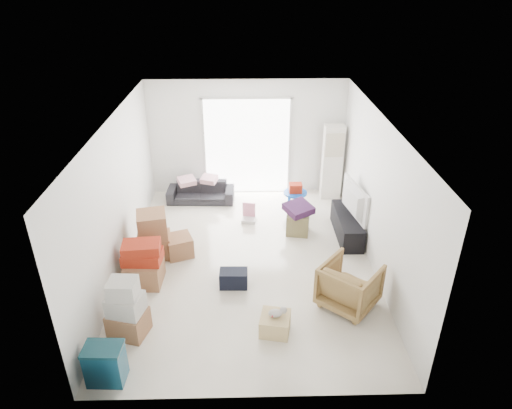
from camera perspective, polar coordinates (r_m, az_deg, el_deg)
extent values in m
cube|color=white|center=(8.63, -0.92, -7.81)|extent=(4.50, 6.00, 0.24)
cube|color=white|center=(7.31, -1.10, 11.24)|extent=(4.50, 6.00, 0.24)
cube|color=white|center=(10.73, -1.15, 8.51)|extent=(4.50, 0.24, 2.70)
cube|color=white|center=(5.28, -0.69, -14.66)|extent=(4.50, 0.24, 2.70)
cube|color=white|center=(8.20, -17.80, 0.69)|extent=(0.24, 6.00, 2.70)
cube|color=white|center=(8.22, 15.76, 1.07)|extent=(0.24, 6.00, 2.70)
cube|color=white|center=(10.67, -1.14, 7.24)|extent=(2.00, 0.01, 2.30)
cube|color=silver|center=(10.71, -6.54, 7.13)|extent=(0.06, 0.04, 2.30)
cube|color=silver|center=(10.71, 4.26, 7.25)|extent=(0.06, 0.04, 2.30)
cube|color=silver|center=(10.31, -1.20, 13.21)|extent=(2.10, 0.04, 0.06)
cube|color=white|center=(10.65, 9.48, 5.23)|extent=(0.45, 0.30, 1.75)
cube|color=black|center=(9.40, 11.31, -2.58)|extent=(0.42, 1.40, 0.47)
imported|color=black|center=(9.25, 11.48, -0.92)|extent=(0.86, 1.26, 0.15)
imported|color=#2B2B31|center=(10.62, -6.94, 1.92)|extent=(1.55, 0.51, 0.60)
cube|color=#EFAEC0|center=(10.46, -8.71, 3.56)|extent=(0.49, 0.45, 0.13)
cube|color=#EFAEC0|center=(10.48, -5.91, 3.81)|extent=(0.45, 0.40, 0.13)
imported|color=#9E7F46|center=(7.50, 11.64, -9.63)|extent=(1.12, 1.12, 0.84)
cube|color=navy|center=(6.72, -18.11, -19.30)|extent=(0.49, 0.36, 0.27)
cube|color=navy|center=(6.53, -18.47, -17.68)|extent=(0.49, 0.36, 0.27)
cube|color=#0C333D|center=(6.43, -18.68, -16.71)|extent=(0.51, 0.37, 0.04)
cube|color=#946642|center=(7.24, -15.64, -14.06)|extent=(0.63, 0.57, 0.40)
cube|color=silver|center=(7.01, -16.01, -11.91)|extent=(0.57, 0.50, 0.31)
cube|color=silver|center=(6.84, -16.32, -10.06)|extent=(0.42, 0.38, 0.26)
cube|color=#946642|center=(8.17, -13.76, -8.17)|extent=(0.62, 0.62, 0.43)
cube|color=#B52B16|center=(7.99, -14.01, -6.35)|extent=(0.67, 0.47, 0.19)
cube|color=#B52B16|center=(7.89, -14.16, -5.25)|extent=(0.66, 0.46, 0.17)
cube|color=#946642|center=(8.83, -12.56, -5.00)|extent=(0.67, 0.58, 0.44)
cube|color=#946642|center=(8.60, -12.87, -2.46)|extent=(0.62, 0.62, 0.47)
cube|color=#946642|center=(8.77, -9.59, -5.11)|extent=(0.60, 0.60, 0.39)
cube|color=black|center=(7.90, -2.82, -9.22)|extent=(0.48, 0.30, 0.30)
cube|color=olive|center=(9.37, 5.25, -2.29)|extent=(0.52, 0.52, 0.45)
cube|color=#3A1B43|center=(9.22, 5.33, -0.72)|extent=(0.66, 0.66, 0.14)
cylinder|color=blue|center=(10.12, 4.93, 1.47)|extent=(0.52, 0.52, 0.04)
cylinder|color=blue|center=(10.35, 5.53, 0.69)|extent=(0.04, 0.04, 0.41)
cylinder|color=blue|center=(10.32, 4.09, 0.67)|extent=(0.04, 0.04, 0.41)
cylinder|color=blue|center=(10.09, 4.22, -0.01)|extent=(0.04, 0.04, 0.41)
cylinder|color=blue|center=(10.12, 5.69, 0.01)|extent=(0.04, 0.04, 0.41)
cube|color=#B52B16|center=(10.06, 4.96, 2.08)|extent=(0.28, 0.22, 0.20)
cube|color=silver|center=(9.80, -0.88, -1.94)|extent=(0.34, 0.31, 0.07)
cube|color=pink|center=(9.80, -0.89, -0.63)|extent=(0.28, 0.09, 0.32)
cube|color=tan|center=(7.06, 2.40, -14.64)|extent=(0.51, 0.51, 0.29)
ellipsoid|color=#B2ADA8|center=(6.93, 2.43, -13.42)|extent=(0.21, 0.15, 0.11)
cube|color=red|center=(6.93, 2.43, -13.39)|extent=(0.16, 0.14, 0.03)
sphere|color=#B2ADA8|center=(6.94, 3.44, -13.05)|extent=(0.11, 0.11, 0.11)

